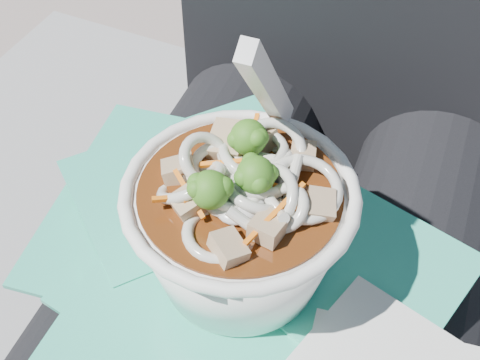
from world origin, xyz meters
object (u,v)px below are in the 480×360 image
(stone_ledge, at_px, (298,351))
(udon_bowl, at_px, (241,219))
(lap, at_px, (266,333))
(person_body, at_px, (302,227))
(plastic_bag, at_px, (223,290))

(stone_ledge, bearing_deg, udon_bowl, -96.67)
(lap, distance_m, person_body, 0.10)
(lap, height_order, udon_bowl, udon_bowl)
(stone_ledge, bearing_deg, person_body, -90.00)
(stone_ledge, relative_size, lap, 2.08)
(stone_ledge, distance_m, person_body, 0.33)
(person_body, bearing_deg, udon_bowl, -100.41)
(person_body, height_order, plastic_bag, person_body)
(stone_ledge, xyz_separation_m, lap, (0.00, -0.15, 0.29))
(stone_ledge, relative_size, udon_bowl, 5.13)
(plastic_bag, bearing_deg, lap, 44.42)
(person_body, distance_m, udon_bowl, 0.16)
(stone_ledge, height_order, plastic_bag, plastic_bag)
(lap, relative_size, udon_bowl, 2.46)
(stone_ledge, height_order, person_body, person_body)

